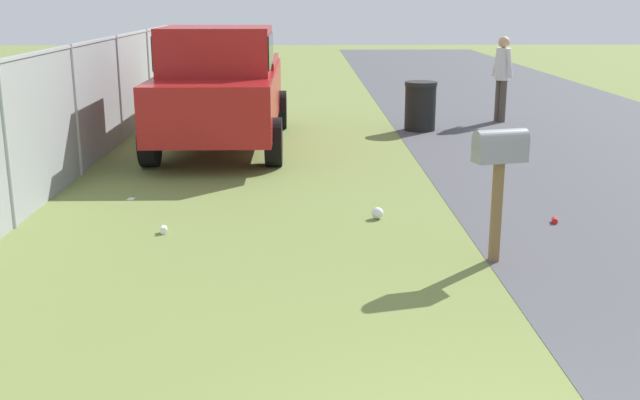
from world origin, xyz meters
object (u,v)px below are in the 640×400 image
trash_bin (420,106)px  pedestrian (502,72)px  pickup_truck (221,84)px  mailbox (500,156)px

trash_bin → pedestrian: pedestrian is taller
trash_bin → pickup_truck: bearing=113.9°
pickup_truck → trash_bin: bearing=113.8°
trash_bin → mailbox: bearing=177.0°
trash_bin → pedestrian: 2.20m
mailbox → pedestrian: (8.74, -2.26, -0.03)m
pedestrian → mailbox: bearing=-131.4°
mailbox → pedestrian: 9.03m
pickup_truck → trash_bin: size_ratio=5.54×
pickup_truck → pedestrian: (2.69, -5.59, -0.07)m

